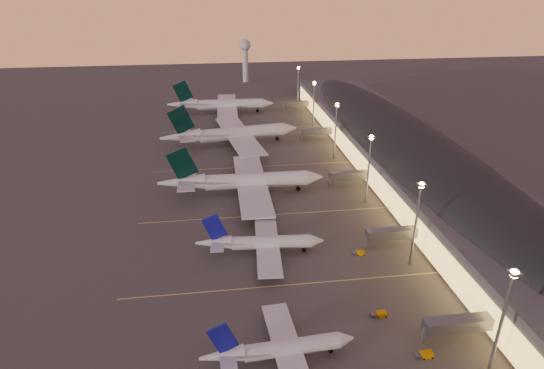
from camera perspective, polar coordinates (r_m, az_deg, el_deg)
The scene contains 13 objects.
ground at distance 128.91m, azimuth 1.84°, elevation -11.16°, with size 700.00×700.00×0.00m, color #484542.
airliner_narrow_south at distance 102.80m, azimuth 0.87°, elevation -19.94°, with size 33.70×30.13×12.04m.
airliner_narrow_north at distance 135.86m, azimuth -1.49°, elevation -7.32°, with size 38.04×34.06×13.59m.
airliner_wide_near at distance 171.92m, azimuth -3.76°, elevation 0.41°, with size 62.21×56.43×19.97m.
airliner_wide_mid at distance 224.40m, azimuth -5.13°, elevation 6.33°, with size 68.05×62.68×21.81m.
airliner_wide_far at distance 281.22m, azimuth -6.41°, elevation 9.93°, with size 63.66×57.89×20.40m.
terminal_building at distance 204.10m, azimuth 15.86°, elevation 4.56°, with size 56.35×255.00×17.46m.
light_masts at distance 185.85m, azimuth 9.66°, elevation 6.09°, with size 2.20×217.20×25.90m.
radar_tower at distance 368.20m, azimuth -3.40°, elevation 16.11°, with size 9.00×9.00×32.50m.
lane_markings at distance 162.72m, azimuth -0.46°, elevation -3.00°, with size 90.00×180.36×0.00m.
baggage_tug_a at distance 110.33m, azimuth 18.58°, elevation -19.61°, with size 4.04×1.90×1.19m.
baggage_tug_b at distance 117.83m, azimuth 13.30°, elevation -15.56°, with size 3.90×1.79×1.16m.
baggage_tug_c at distance 139.10m, azimuth 10.84°, elevation -8.45°, with size 3.71×1.81×1.08m.
Camera 1 is at (-18.10, -103.26, 75.03)m, focal length 30.00 mm.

